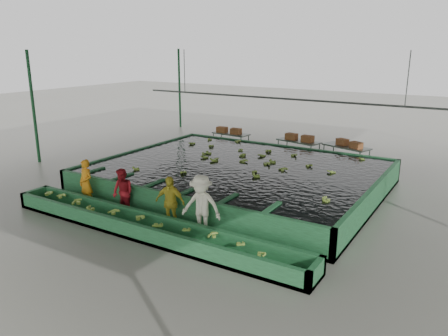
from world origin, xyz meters
The scene contains 21 objects.
ground centered at (0.00, 0.00, 0.00)m, with size 80.00×80.00×0.00m, color gray.
shed_roof centered at (0.00, 0.00, 5.00)m, with size 20.00×22.00×0.04m, color gray.
shed_posts centered at (0.00, 0.00, 2.50)m, with size 20.00×22.00×5.00m, color #194D28, non-canonical shape.
flotation_tank centered at (0.00, 1.50, 0.45)m, with size 10.00×8.00×0.90m, color #266939, non-canonical shape.
tank_water centered at (0.00, 1.50, 0.85)m, with size 9.70×7.70×0.00m, color black.
sorting_trough centered at (0.00, -3.60, 0.25)m, with size 10.00×1.00×0.50m, color #266939, non-canonical shape.
cableway_rail centered at (0.00, 5.00, 3.00)m, with size 0.08×0.08×14.00m, color #59605B.
rail_hanger_left centered at (-5.00, 5.00, 4.00)m, with size 0.04×0.04×2.00m, color #59605B.
rail_hanger_right centered at (5.00, 5.00, 4.00)m, with size 0.04×0.04×2.00m, color #59605B.
worker_a centered at (-3.31, -2.80, 0.78)m, with size 0.57×0.38×1.57m, color orange.
worker_b centered at (-1.66, -2.80, 0.75)m, with size 0.73×0.57×1.50m, color #A51820.
worker_c centered at (0.21, -2.80, 0.78)m, with size 0.92×0.38×1.56m, color gold.
worker_d centered at (1.31, -2.80, 0.88)m, with size 1.14×0.66×1.77m, color white.
packing_table_left centered at (-3.44, 6.73, 0.44)m, with size 1.92×0.77×0.87m, color #59605B, non-canonical shape.
packing_table_mid centered at (0.28, 6.64, 0.46)m, with size 2.02×0.81×0.92m, color #59605B, non-canonical shape.
packing_table_right centered at (2.54, 6.58, 0.47)m, with size 2.06×0.82×0.94m, color #59605B, non-canonical shape.
box_stack_left centered at (-3.51, 6.65, 0.87)m, with size 1.33×0.37×0.29m, color brown, non-canonical shape.
box_stack_mid centered at (0.33, 6.60, 0.92)m, with size 1.35×0.37×0.29m, color brown, non-canonical shape.
box_stack_right centered at (2.67, 6.50, 0.94)m, with size 1.27×0.35×0.27m, color brown, non-canonical shape.
floating_bananas centered at (0.00, 2.30, 0.85)m, with size 8.52×5.81×0.12m, color #89AF3D, non-canonical shape.
trough_bananas centered at (0.00, -3.60, 0.40)m, with size 8.86×0.59×0.12m, color #89AF3D, non-canonical shape.
Camera 1 is at (7.77, -12.06, 5.11)m, focal length 35.00 mm.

